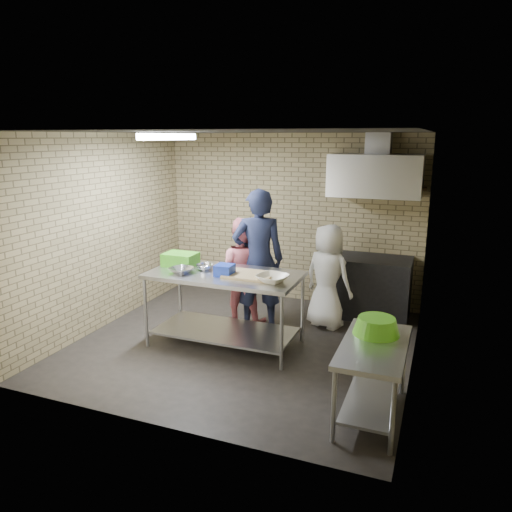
{
  "coord_description": "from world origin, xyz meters",
  "views": [
    {
      "loc": [
        2.29,
        -5.44,
        2.65
      ],
      "look_at": [
        0.1,
        0.2,
        1.15
      ],
      "focal_mm": 34.09,
      "sensor_mm": 36.0,
      "label": 1
    }
  ],
  "objects_px": {
    "prep_table": "(225,309)",
    "stove": "(369,287)",
    "side_counter": "(372,380)",
    "man_navy": "(258,260)",
    "green_crate": "(180,259)",
    "blue_tub": "(225,270)",
    "woman_pink": "(241,271)",
    "woman_white": "(328,276)",
    "bottle_red": "(381,180)",
    "bottle_green": "(409,181)",
    "green_basin": "(376,326)"
  },
  "relations": [
    {
      "from": "prep_table",
      "to": "stove",
      "type": "xyz_separation_m",
      "value": [
        1.57,
        1.73,
        -0.03
      ]
    },
    {
      "from": "stove",
      "to": "blue_tub",
      "type": "relative_size",
      "value": 5.61
    },
    {
      "from": "bottle_red",
      "to": "green_basin",
      "type": "bearing_deg",
      "value": -82.1
    },
    {
      "from": "prep_table",
      "to": "woman_white",
      "type": "relative_size",
      "value": 1.3
    },
    {
      "from": "stove",
      "to": "man_navy",
      "type": "distance_m",
      "value": 1.8
    },
    {
      "from": "prep_table",
      "to": "green_crate",
      "type": "xyz_separation_m",
      "value": [
        -0.7,
        0.12,
        0.57
      ]
    },
    {
      "from": "bottle_green",
      "to": "green_basin",
      "type": "bearing_deg",
      "value": -90.42
    },
    {
      "from": "green_crate",
      "to": "bottle_green",
      "type": "distance_m",
      "value": 3.43
    },
    {
      "from": "side_counter",
      "to": "woman_white",
      "type": "height_order",
      "value": "woman_white"
    },
    {
      "from": "side_counter",
      "to": "bottle_red",
      "type": "bearing_deg",
      "value": 97.62
    },
    {
      "from": "green_crate",
      "to": "prep_table",
      "type": "bearing_deg",
      "value": -9.73
    },
    {
      "from": "bottle_green",
      "to": "woman_white",
      "type": "relative_size",
      "value": 0.1
    },
    {
      "from": "side_counter",
      "to": "man_navy",
      "type": "bearing_deg",
      "value": 136.59
    },
    {
      "from": "green_basin",
      "to": "man_navy",
      "type": "xyz_separation_m",
      "value": [
        -1.82,
        1.49,
        0.15
      ]
    },
    {
      "from": "side_counter",
      "to": "green_crate",
      "type": "xyz_separation_m",
      "value": [
        -2.72,
        1.14,
        0.67
      ]
    },
    {
      "from": "man_navy",
      "to": "green_crate",
      "type": "bearing_deg",
      "value": 10.52
    },
    {
      "from": "blue_tub",
      "to": "bottle_green",
      "type": "bearing_deg",
      "value": 46.35
    },
    {
      "from": "stove",
      "to": "green_crate",
      "type": "xyz_separation_m",
      "value": [
        -2.27,
        -1.61,
        0.6
      ]
    },
    {
      "from": "woman_pink",
      "to": "man_navy",
      "type": "bearing_deg",
      "value": 158.49
    },
    {
      "from": "stove",
      "to": "woman_white",
      "type": "xyz_separation_m",
      "value": [
        -0.49,
        -0.65,
        0.29
      ]
    },
    {
      "from": "man_navy",
      "to": "woman_white",
      "type": "distance_m",
      "value": 1.01
    },
    {
      "from": "prep_table",
      "to": "green_crate",
      "type": "height_order",
      "value": "green_crate"
    },
    {
      "from": "prep_table",
      "to": "woman_pink",
      "type": "bearing_deg",
      "value": 97.45
    },
    {
      "from": "green_crate",
      "to": "bottle_green",
      "type": "height_order",
      "value": "bottle_green"
    },
    {
      "from": "woman_pink",
      "to": "prep_table",
      "type": "bearing_deg",
      "value": 87.27
    },
    {
      "from": "bottle_red",
      "to": "blue_tub",
      "type": "bearing_deg",
      "value": -127.25
    },
    {
      "from": "blue_tub",
      "to": "man_navy",
      "type": "bearing_deg",
      "value": 80.76
    },
    {
      "from": "prep_table",
      "to": "stove",
      "type": "relative_size",
      "value": 1.6
    },
    {
      "from": "bottle_red",
      "to": "bottle_green",
      "type": "height_order",
      "value": "bottle_red"
    },
    {
      "from": "prep_table",
      "to": "green_basin",
      "type": "bearing_deg",
      "value": -21.1
    },
    {
      "from": "prep_table",
      "to": "woman_white",
      "type": "height_order",
      "value": "woman_white"
    },
    {
      "from": "green_crate",
      "to": "woman_white",
      "type": "bearing_deg",
      "value": 28.25
    },
    {
      "from": "woman_white",
      "to": "bottle_green",
      "type": "bearing_deg",
      "value": -115.81
    },
    {
      "from": "side_counter",
      "to": "bottle_red",
      "type": "height_order",
      "value": "bottle_red"
    },
    {
      "from": "side_counter",
      "to": "blue_tub",
      "type": "bearing_deg",
      "value": 154.93
    },
    {
      "from": "side_counter",
      "to": "bottle_red",
      "type": "relative_size",
      "value": 6.67
    },
    {
      "from": "green_crate",
      "to": "man_navy",
      "type": "distance_m",
      "value": 1.07
    },
    {
      "from": "prep_table",
      "to": "stove",
      "type": "bearing_deg",
      "value": 47.69
    },
    {
      "from": "bottle_green",
      "to": "woman_white",
      "type": "xyz_separation_m",
      "value": [
        -0.94,
        -0.89,
        -1.28
      ]
    },
    {
      "from": "green_basin",
      "to": "man_navy",
      "type": "relative_size",
      "value": 0.23
    },
    {
      "from": "man_navy",
      "to": "woman_pink",
      "type": "bearing_deg",
      "value": -34.88
    },
    {
      "from": "stove",
      "to": "woman_pink",
      "type": "xyz_separation_m",
      "value": [
        -1.67,
        -0.95,
        0.32
      ]
    },
    {
      "from": "green_crate",
      "to": "woman_white",
      "type": "xyz_separation_m",
      "value": [
        1.79,
        0.96,
        -0.31
      ]
    },
    {
      "from": "stove",
      "to": "blue_tub",
      "type": "height_order",
      "value": "blue_tub"
    },
    {
      "from": "stove",
      "to": "man_navy",
      "type": "xyz_separation_m",
      "value": [
        -1.39,
        -1.01,
        0.54
      ]
    },
    {
      "from": "stove",
      "to": "woman_pink",
      "type": "bearing_deg",
      "value": -150.33
    },
    {
      "from": "green_crate",
      "to": "woman_pink",
      "type": "height_order",
      "value": "woman_pink"
    },
    {
      "from": "bottle_red",
      "to": "woman_white",
      "type": "height_order",
      "value": "bottle_red"
    },
    {
      "from": "bottle_green",
      "to": "man_navy",
      "type": "distance_m",
      "value": 2.45
    },
    {
      "from": "prep_table",
      "to": "stove",
      "type": "distance_m",
      "value": 2.34
    }
  ]
}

